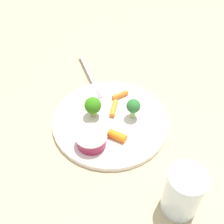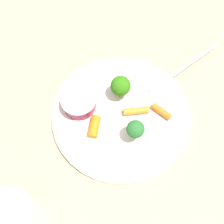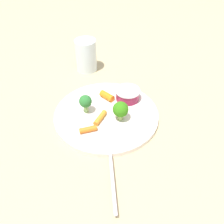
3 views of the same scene
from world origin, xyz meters
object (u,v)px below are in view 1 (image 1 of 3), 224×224
carrot_stick_1 (117,136)px  drinking_glass (183,192)px  plate (111,121)px  fork (90,75)px  sauce_cup (91,139)px  broccoli_floret_1 (93,106)px  carrot_stick_2 (120,95)px  broccoli_floret_0 (133,107)px  carrot_stick_0 (114,108)px

carrot_stick_1 → drinking_glass: bearing=41.9°
plate → fork: bearing=-155.4°
sauce_cup → broccoli_floret_1: bearing=-174.9°
plate → broccoli_floret_1: size_ratio=5.20×
carrot_stick_2 → fork: size_ratio=0.23×
broccoli_floret_0 → broccoli_floret_1: 0.09m
broccoli_floret_0 → carrot_stick_0: bearing=-109.7°
sauce_cup → carrot_stick_1: 0.06m
broccoli_floret_0 → carrot_stick_2: bearing=-151.9°
sauce_cup → drinking_glass: drinking_glass is taller
carrot_stick_1 → carrot_stick_0: bearing=-170.4°
fork → carrot_stick_1: bearing=23.2°
broccoli_floret_1 → fork: broccoli_floret_1 is taller
fork → drinking_glass: drinking_glass is taller
broccoli_floret_1 → carrot_stick_1: 0.09m
carrot_stick_0 → carrot_stick_2: same height
broccoli_floret_1 → carrot_stick_1: size_ratio=1.27×
broccoli_floret_0 → carrot_stick_1: bearing=-24.5°
plate → carrot_stick_2: 0.08m
drinking_glass → carrot_stick_0: bearing=-148.2°
carrot_stick_1 → carrot_stick_2: (-0.13, -0.00, -0.00)m
carrot_stick_0 → fork: size_ratio=0.27×
carrot_stick_1 → carrot_stick_2: 0.13m
sauce_cup → carrot_stick_1: size_ratio=1.64×
sauce_cup → drinking_glass: bearing=56.1°
broccoli_floret_0 → carrot_stick_1: (0.07, -0.03, -0.02)m
plate → drinking_glass: size_ratio=2.65×
broccoli_floret_0 → carrot_stick_1: size_ratio=1.24×
plate → carrot_stick_0: (-0.03, 0.01, 0.01)m
plate → broccoli_floret_0: bearing=103.8°
fork → sauce_cup: bearing=9.2°
carrot_stick_2 → drinking_glass: 0.29m
carrot_stick_2 → fork: carrot_stick_2 is taller
broccoli_floret_0 → drinking_glass: bearing=24.0°
plate → carrot_stick_1: bearing=19.3°
carrot_stick_0 → drinking_glass: (0.22, 0.13, 0.03)m
fork → drinking_glass: size_ratio=1.82×
plate → carrot_stick_0: carrot_stick_0 is taller
carrot_stick_2 → broccoli_floret_0: bearing=28.1°
plate → broccoli_floret_1: 0.05m
carrot_stick_0 → carrot_stick_2: size_ratio=1.19×
carrot_stick_0 → carrot_stick_2: (-0.05, 0.01, -0.00)m
broccoli_floret_1 → carrot_stick_2: 0.09m
sauce_cup → carrot_stick_1: bearing=109.2°
broccoli_floret_1 → carrot_stick_0: size_ratio=1.05×
carrot_stick_0 → carrot_stick_1: bearing=9.6°
carrot_stick_0 → fork: carrot_stick_0 is taller
plate → sauce_cup: bearing=-24.2°
sauce_cup → broccoli_floret_1: 0.08m
plate → drinking_glass: (0.19, 0.14, 0.04)m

